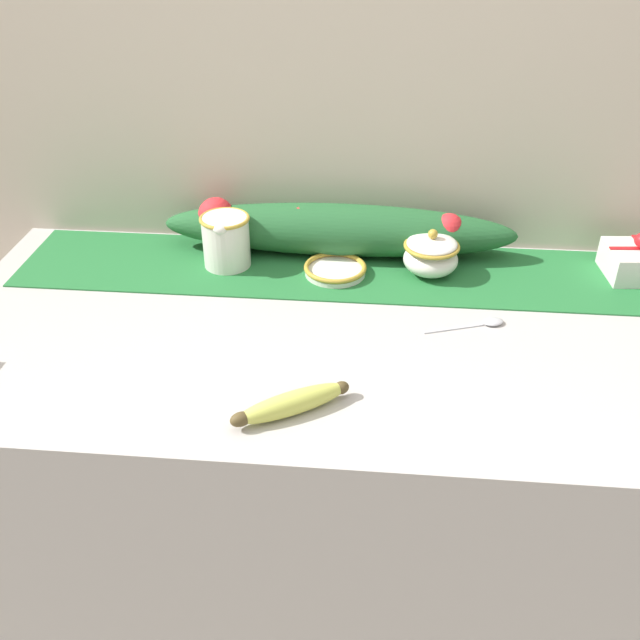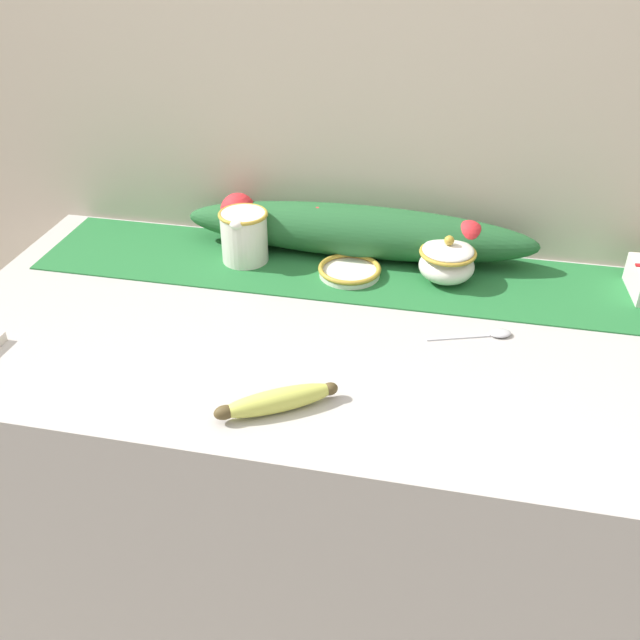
# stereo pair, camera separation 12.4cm
# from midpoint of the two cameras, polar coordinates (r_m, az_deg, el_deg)

# --- Properties ---
(ground_plane) EXTENTS (12.00, 12.00, 0.00)m
(ground_plane) POSITION_cam_midpoint_polar(r_m,az_deg,el_deg) (1.98, -1.53, -23.96)
(ground_plane) COLOR gray
(countertop) EXTENTS (1.44, 0.72, 0.94)m
(countertop) POSITION_cam_midpoint_polar(r_m,az_deg,el_deg) (1.61, -1.78, -14.77)
(countertop) COLOR #B7B2AD
(countertop) RESTS_ON ground_plane
(back_wall) EXTENTS (2.24, 0.04, 2.40)m
(back_wall) POSITION_cam_midpoint_polar(r_m,az_deg,el_deg) (1.54, -0.55, 15.40)
(back_wall) COLOR beige
(back_wall) RESTS_ON ground_plane
(table_runner) EXTENTS (1.33, 0.26, 0.00)m
(table_runner) POSITION_cam_midpoint_polar(r_m,az_deg,el_deg) (1.49, -1.10, 3.98)
(table_runner) COLOR #236B33
(table_runner) RESTS_ON countertop
(cream_pitcher) EXTENTS (0.10, 0.12, 0.11)m
(cream_pitcher) POSITION_cam_midpoint_polar(r_m,az_deg,el_deg) (1.50, -9.87, 6.35)
(cream_pitcher) COLOR white
(cream_pitcher) RESTS_ON countertop
(sugar_bowl) EXTENTS (0.11, 0.11, 0.10)m
(sugar_bowl) POSITION_cam_midpoint_polar(r_m,az_deg,el_deg) (1.46, 6.49, 5.15)
(sugar_bowl) COLOR white
(sugar_bowl) RESTS_ON countertop
(small_dish) EXTENTS (0.13, 0.13, 0.02)m
(small_dish) POSITION_cam_midpoint_polar(r_m,az_deg,el_deg) (1.47, -0.99, 4.00)
(small_dish) COLOR white
(small_dish) RESTS_ON countertop
(banana) EXTENTS (0.18, 0.13, 0.04)m
(banana) POSITION_cam_midpoint_polar(r_m,az_deg,el_deg) (1.11, -5.53, -6.77)
(banana) COLOR #CCD156
(banana) RESTS_ON countertop
(spoon) EXTENTS (0.15, 0.07, 0.01)m
(spoon) POSITION_cam_midpoint_polar(r_m,az_deg,el_deg) (1.33, 10.78, -0.28)
(spoon) COLOR #B7B7BC
(spoon) RESTS_ON countertop
(poinsettia_garland) EXTENTS (0.76, 0.12, 0.12)m
(poinsettia_garland) POSITION_cam_midpoint_polar(r_m,az_deg,el_deg) (1.53, -1.05, 7.24)
(poinsettia_garland) COLOR #235B2D
(poinsettia_garland) RESTS_ON countertop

